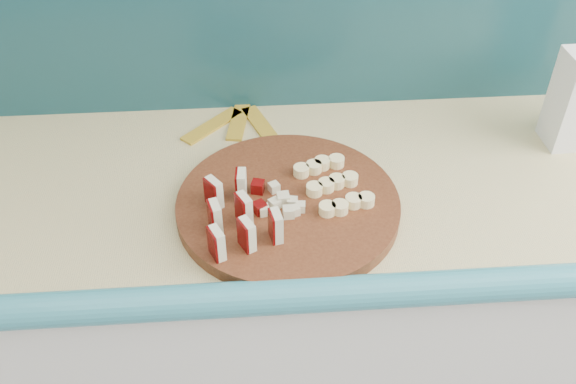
# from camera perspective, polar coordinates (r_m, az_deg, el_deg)

# --- Properties ---
(kitchen_counter) EXTENTS (2.20, 0.63, 0.91)m
(kitchen_counter) POSITION_cam_1_polar(r_m,az_deg,el_deg) (1.63, 4.90, -11.16)
(kitchen_counter) COLOR white
(kitchen_counter) RESTS_ON ground
(cutting_board) EXTENTS (0.54, 0.54, 0.03)m
(cutting_board) POSITION_cam_1_polar(r_m,az_deg,el_deg) (1.21, 0.00, -1.19)
(cutting_board) COLOR #401C0D
(cutting_board) RESTS_ON kitchen_counter
(apple_wedges) EXTENTS (0.14, 0.19, 0.06)m
(apple_wedges) POSITION_cam_1_polar(r_m,az_deg,el_deg) (1.13, -4.66, -2.02)
(apple_wedges) COLOR beige
(apple_wedges) RESTS_ON cutting_board
(apple_chunks) EXTENTS (0.06, 0.07, 0.02)m
(apple_chunks) POSITION_cam_1_polar(r_m,az_deg,el_deg) (1.19, -1.16, -0.70)
(apple_chunks) COLOR beige
(apple_chunks) RESTS_ON cutting_board
(banana_slices) EXTENTS (0.14, 0.18, 0.02)m
(banana_slices) POSITION_cam_1_polar(r_m,az_deg,el_deg) (1.23, 3.90, 0.71)
(banana_slices) COLOR #F5E096
(banana_slices) RESTS_ON cutting_board
(banana_peel) EXTENTS (0.22, 0.19, 0.01)m
(banana_peel) POSITION_cam_1_polar(r_m,az_deg,el_deg) (1.45, -4.50, 6.08)
(banana_peel) COLOR gold
(banana_peel) RESTS_ON kitchen_counter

